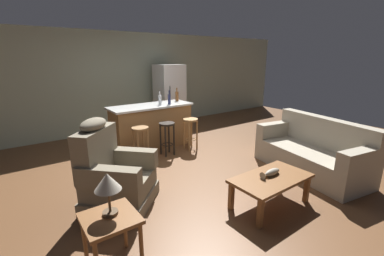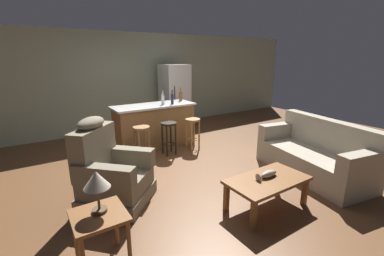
% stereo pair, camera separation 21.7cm
% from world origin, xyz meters
% --- Properties ---
extents(ground_plane, '(12.00, 12.00, 0.00)m').
position_xyz_m(ground_plane, '(0.00, 0.00, 0.00)').
color(ground_plane, brown).
extents(back_wall, '(12.00, 0.05, 2.60)m').
position_xyz_m(back_wall, '(0.00, 3.12, 1.30)').
color(back_wall, '#9EA88E').
rests_on(back_wall, ground_plane).
extents(coffee_table, '(1.10, 0.60, 0.42)m').
position_xyz_m(coffee_table, '(0.17, -1.73, 0.36)').
color(coffee_table, brown).
rests_on(coffee_table, ground_plane).
extents(fish_figurine, '(0.34, 0.10, 0.10)m').
position_xyz_m(fish_figurine, '(0.19, -1.70, 0.46)').
color(fish_figurine, '#4C3823').
rests_on(fish_figurine, coffee_table).
extents(couch, '(1.18, 2.02, 0.94)m').
position_xyz_m(couch, '(1.67, -1.47, 0.34)').
color(couch, '#9E937F').
rests_on(couch, ground_plane).
extents(recliner_near_lamp, '(1.19, 1.19, 1.20)m').
position_xyz_m(recliner_near_lamp, '(-1.50, -0.44, 0.42)').
color(recliner_near_lamp, '#756B56').
rests_on(recliner_near_lamp, ground_plane).
extents(end_table, '(0.48, 0.48, 0.56)m').
position_xyz_m(end_table, '(-1.92, -1.54, 0.46)').
color(end_table, brown).
rests_on(end_table, ground_plane).
extents(table_lamp, '(0.24, 0.24, 0.41)m').
position_xyz_m(table_lamp, '(-1.90, -1.51, 0.87)').
color(table_lamp, '#4C3823').
rests_on(table_lamp, end_table).
extents(kitchen_island, '(1.80, 0.70, 0.95)m').
position_xyz_m(kitchen_island, '(0.00, 1.35, 0.48)').
color(kitchen_island, olive).
rests_on(kitchen_island, ground_plane).
extents(bar_stool_left, '(0.32, 0.32, 0.68)m').
position_xyz_m(bar_stool_left, '(-0.56, 0.72, 0.47)').
color(bar_stool_left, olive).
rests_on(bar_stool_left, ground_plane).
extents(bar_stool_middle, '(0.32, 0.32, 0.68)m').
position_xyz_m(bar_stool_middle, '(0.02, 0.72, 0.47)').
color(bar_stool_middle, black).
rests_on(bar_stool_middle, ground_plane).
extents(bar_stool_right, '(0.32, 0.32, 0.68)m').
position_xyz_m(bar_stool_right, '(0.61, 0.72, 0.47)').
color(bar_stool_right, '#A87A47').
rests_on(bar_stool_right, ground_plane).
extents(refrigerator, '(0.70, 0.69, 1.76)m').
position_xyz_m(refrigerator, '(1.20, 2.55, 0.88)').
color(refrigerator, white).
rests_on(refrigerator, ground_plane).
extents(bottle_tall_green, '(0.07, 0.07, 0.30)m').
position_xyz_m(bottle_tall_green, '(0.19, 1.27, 1.06)').
color(bottle_tall_green, silver).
rests_on(bottle_tall_green, kitchen_island).
extents(bottle_short_amber, '(0.06, 0.06, 0.31)m').
position_xyz_m(bottle_short_amber, '(0.38, 1.21, 1.07)').
color(bottle_short_amber, '#23284C').
rests_on(bottle_short_amber, kitchen_island).
extents(bottle_wine_dark, '(0.08, 0.08, 0.31)m').
position_xyz_m(bottle_wine_dark, '(0.77, 1.49, 1.07)').
color(bottle_wine_dark, brown).
rests_on(bottle_wine_dark, kitchen_island).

